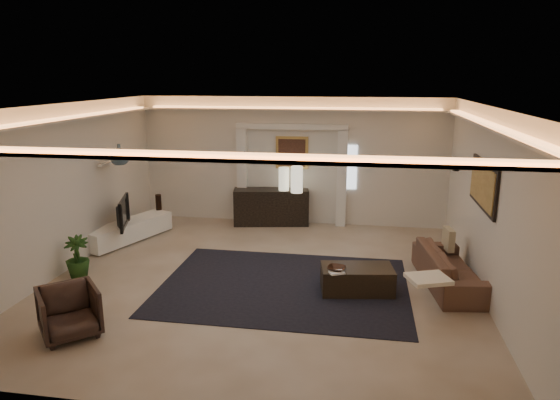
% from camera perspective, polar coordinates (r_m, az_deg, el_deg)
% --- Properties ---
extents(floor, '(7.00, 7.00, 0.00)m').
position_cam_1_polar(floor, '(8.58, -2.00, -9.04)').
color(floor, '#B6A592').
rests_on(floor, ground).
extents(ceiling, '(7.00, 7.00, 0.00)m').
position_cam_1_polar(ceiling, '(7.91, -2.18, 10.68)').
color(ceiling, white).
rests_on(ceiling, ground).
extents(wall_back, '(7.00, 0.00, 7.00)m').
position_cam_1_polar(wall_back, '(11.51, 1.38, 4.45)').
color(wall_back, silver).
rests_on(wall_back, ground).
extents(wall_front, '(7.00, 0.00, 7.00)m').
position_cam_1_polar(wall_front, '(4.91, -10.31, -9.08)').
color(wall_front, silver).
rests_on(wall_front, ground).
extents(wall_left, '(0.00, 7.00, 7.00)m').
position_cam_1_polar(wall_left, '(9.45, -23.37, 1.19)').
color(wall_left, silver).
rests_on(wall_left, ground).
extents(wall_right, '(0.00, 7.00, 7.00)m').
position_cam_1_polar(wall_right, '(8.20, 22.66, -0.55)').
color(wall_right, silver).
rests_on(wall_right, ground).
extents(cove_soffit, '(7.00, 7.00, 0.04)m').
position_cam_1_polar(cove_soffit, '(7.93, -2.16, 8.66)').
color(cove_soffit, silver).
rests_on(cove_soffit, ceiling).
extents(daylight_slit, '(0.25, 0.03, 1.00)m').
position_cam_1_polar(daylight_slit, '(11.40, 8.11, 3.71)').
color(daylight_slit, white).
rests_on(daylight_slit, wall_back).
extents(area_rug, '(4.00, 3.00, 0.01)m').
position_cam_1_polar(area_rug, '(8.33, 0.46, -9.71)').
color(area_rug, black).
rests_on(area_rug, ground).
extents(pilaster_left, '(0.22, 0.20, 2.20)m').
position_cam_1_polar(pilaster_left, '(11.69, -4.30, 2.82)').
color(pilaster_left, silver).
rests_on(pilaster_left, ground).
extents(pilaster_right, '(0.22, 0.20, 2.20)m').
position_cam_1_polar(pilaster_right, '(11.37, 7.05, 2.44)').
color(pilaster_right, silver).
rests_on(pilaster_right, ground).
extents(alcove_header, '(2.52, 0.20, 0.12)m').
position_cam_1_polar(alcove_header, '(11.30, 1.33, 8.37)').
color(alcove_header, silver).
rests_on(alcove_header, wall_back).
extents(painting_frame, '(0.74, 0.04, 0.74)m').
position_cam_1_polar(painting_frame, '(11.45, 1.36, 5.41)').
color(painting_frame, tan).
rests_on(painting_frame, wall_back).
extents(painting_canvas, '(0.62, 0.02, 0.62)m').
position_cam_1_polar(painting_canvas, '(11.42, 1.35, 5.39)').
color(painting_canvas, '#4C2D1E').
rests_on(painting_canvas, wall_back).
extents(art_panel_frame, '(0.04, 1.64, 0.74)m').
position_cam_1_polar(art_panel_frame, '(8.42, 22.17, 1.61)').
color(art_panel_frame, black).
rests_on(art_panel_frame, wall_right).
extents(art_panel_gold, '(0.02, 1.50, 0.62)m').
position_cam_1_polar(art_panel_gold, '(8.42, 22.01, 1.62)').
color(art_panel_gold, tan).
rests_on(art_panel_gold, wall_right).
extents(wall_sconce, '(0.12, 0.12, 0.22)m').
position_cam_1_polar(wall_sconce, '(10.24, 19.43, 3.77)').
color(wall_sconce, black).
rests_on(wall_sconce, wall_right).
extents(wall_niche, '(0.10, 0.55, 0.04)m').
position_cam_1_polar(wall_niche, '(10.57, -19.17, 3.92)').
color(wall_niche, silver).
rests_on(wall_niche, wall_left).
extents(console, '(1.77, 0.83, 0.85)m').
position_cam_1_polar(console, '(11.56, -1.00, -0.83)').
color(console, black).
rests_on(console, ground).
extents(lamp_left, '(0.28, 0.28, 0.52)m').
position_cam_1_polar(lamp_left, '(11.31, 0.44, 2.43)').
color(lamp_left, beige).
rests_on(lamp_left, console).
extents(lamp_right, '(0.33, 0.33, 0.59)m').
position_cam_1_polar(lamp_right, '(11.09, 1.92, 2.19)').
color(lamp_right, '#F5ECC8').
rests_on(lamp_right, console).
extents(media_ledge, '(1.20, 2.11, 0.39)m').
position_cam_1_polar(media_ledge, '(10.90, -16.81, -3.33)').
color(media_ledge, white).
rests_on(media_ledge, ground).
extents(tv, '(1.02, 0.45, 0.59)m').
position_cam_1_polar(tv, '(10.43, -17.88, -1.20)').
color(tv, black).
rests_on(tv, media_ledge).
extents(figurine, '(0.16, 0.16, 0.35)m').
position_cam_1_polar(figurine, '(11.55, -13.68, -0.02)').
color(figurine, black).
rests_on(figurine, media_ledge).
extents(ginger_jar, '(0.50, 0.50, 0.40)m').
position_cam_1_polar(ginger_jar, '(10.23, -17.82, 4.97)').
color(ginger_jar, '#4C6371').
rests_on(ginger_jar, wall_niche).
extents(plant, '(0.52, 0.52, 0.71)m').
position_cam_1_polar(plant, '(9.26, -22.10, -6.00)').
color(plant, '#1C3C12').
rests_on(plant, ground).
extents(sofa, '(2.10, 1.05, 0.59)m').
position_cam_1_polar(sofa, '(8.72, 18.81, -7.35)').
color(sofa, '#54361F').
rests_on(sofa, ground).
extents(throw_blanket, '(0.68, 0.62, 0.06)m').
position_cam_1_polar(throw_blanket, '(7.50, 16.53, -8.60)').
color(throw_blanket, white).
rests_on(throw_blanket, sofa).
extents(throw_pillow, '(0.17, 0.40, 0.38)m').
position_cam_1_polar(throw_pillow, '(9.34, 18.63, -4.25)').
color(throw_pillow, tan).
rests_on(throw_pillow, sofa).
extents(coffee_table, '(1.20, 0.77, 0.42)m').
position_cam_1_polar(coffee_table, '(8.14, 8.75, -8.94)').
color(coffee_table, black).
rests_on(coffee_table, ground).
extents(bowl, '(0.34, 0.34, 0.07)m').
position_cam_1_polar(bowl, '(7.87, 6.44, -7.81)').
color(bowl, black).
rests_on(bowl, coffee_table).
extents(magazine, '(0.27, 0.24, 0.03)m').
position_cam_1_polar(magazine, '(7.78, 6.47, -8.22)').
color(magazine, white).
rests_on(magazine, coffee_table).
extents(armchair, '(1.02, 1.02, 0.67)m').
position_cam_1_polar(armchair, '(7.29, -22.87, -11.67)').
color(armchair, black).
rests_on(armchair, ground).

